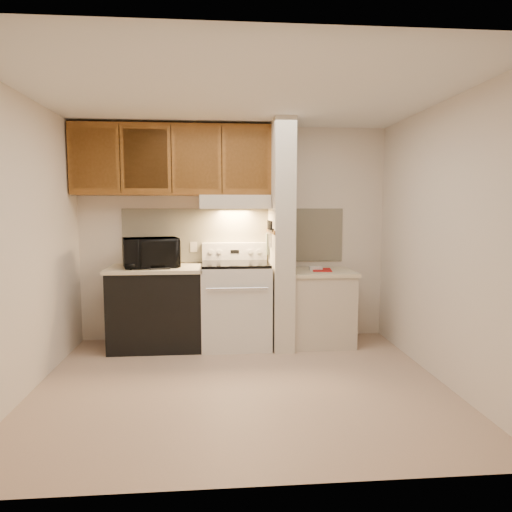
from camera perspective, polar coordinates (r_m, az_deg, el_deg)
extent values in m
plane|color=tan|center=(4.21, -1.84, -15.72)|extent=(3.60, 3.60, 0.00)
plane|color=white|center=(4.02, -1.97, 19.53)|extent=(3.60, 3.60, 0.00)
cube|color=silver|center=(5.42, -2.72, 2.77)|extent=(3.60, 2.50, 0.02)
cube|color=silver|center=(4.23, -27.04, 1.14)|extent=(0.02, 3.00, 2.50)
cube|color=silver|center=(4.40, 22.22, 1.53)|extent=(0.02, 3.00, 2.50)
cube|color=beige|center=(5.41, -2.72, 2.60)|extent=(2.60, 0.02, 0.63)
cube|color=silver|center=(5.18, -2.54, -6.21)|extent=(0.76, 0.65, 0.92)
cube|color=black|center=(4.87, -2.38, -6.55)|extent=(0.50, 0.01, 0.30)
cylinder|color=silver|center=(4.79, -2.38, -4.08)|extent=(0.65, 0.02, 0.02)
cube|color=black|center=(5.10, -2.56, -0.99)|extent=(0.74, 0.64, 0.03)
cube|color=silver|center=(5.37, -2.69, 0.60)|extent=(0.76, 0.08, 0.20)
cube|color=black|center=(5.33, -2.67, 0.56)|extent=(0.10, 0.01, 0.04)
cylinder|color=silver|center=(5.33, -5.68, 0.53)|extent=(0.05, 0.02, 0.05)
cylinder|color=silver|center=(5.33, -4.61, 0.54)|extent=(0.05, 0.02, 0.05)
cylinder|color=silver|center=(5.34, -0.74, 0.57)|extent=(0.05, 0.02, 0.05)
cylinder|color=silver|center=(5.35, 0.33, 0.58)|extent=(0.05, 0.02, 0.05)
cube|color=black|center=(5.24, -12.26, -6.49)|extent=(1.00, 0.63, 0.87)
cube|color=beige|center=(5.16, -12.38, -1.56)|extent=(1.04, 0.67, 0.04)
cube|color=black|center=(4.95, -11.91, -1.55)|extent=(0.22, 0.09, 0.01)
cylinder|color=#22585A|center=(5.38, -13.09, -0.56)|extent=(0.08, 0.08, 0.09)
cube|color=beige|center=(5.41, -7.80, 1.12)|extent=(0.08, 0.01, 0.12)
imported|color=black|center=(5.13, -13.01, 0.42)|extent=(0.67, 0.53, 0.32)
cube|color=beige|center=(5.11, 3.15, 2.56)|extent=(0.22, 0.70, 2.50)
cube|color=brown|center=(5.10, 1.86, 3.12)|extent=(0.01, 0.70, 0.04)
cube|color=black|center=(5.05, 1.86, 3.32)|extent=(0.02, 0.42, 0.04)
cube|color=silver|center=(4.88, 1.95, 2.04)|extent=(0.01, 0.03, 0.16)
cylinder|color=black|center=(4.88, 1.95, 3.81)|extent=(0.02, 0.02, 0.10)
cube|color=silver|center=(4.98, 1.82, 2.01)|extent=(0.01, 0.04, 0.18)
cylinder|color=black|center=(4.95, 1.84, 3.84)|extent=(0.02, 0.02, 0.10)
cube|color=silver|center=(5.06, 1.71, 1.96)|extent=(0.01, 0.04, 0.20)
cylinder|color=black|center=(5.06, 1.71, 3.89)|extent=(0.02, 0.02, 0.10)
cube|color=silver|center=(5.14, 1.60, 2.26)|extent=(0.01, 0.04, 0.16)
cylinder|color=black|center=(5.11, 1.64, 3.91)|extent=(0.02, 0.02, 0.10)
cube|color=silver|center=(5.20, 1.53, 2.19)|extent=(0.01, 0.04, 0.18)
cylinder|color=black|center=(5.19, 1.54, 3.95)|extent=(0.02, 0.02, 0.10)
cube|color=slate|center=(5.27, 1.46, 1.50)|extent=(0.03, 0.10, 0.25)
cube|color=beige|center=(5.32, 8.04, -6.55)|extent=(0.70, 0.60, 0.81)
cube|color=beige|center=(5.24, 8.11, -2.02)|extent=(0.74, 0.64, 0.04)
cube|color=#B11513|center=(5.26, 8.23, -1.72)|extent=(0.25, 0.31, 0.01)
cube|color=white|center=(5.27, 7.47, -1.53)|extent=(0.15, 0.10, 0.04)
cube|color=beige|center=(5.19, -2.65, 6.76)|extent=(0.78, 0.44, 0.15)
cube|color=beige|center=(4.98, -2.56, 6.27)|extent=(0.78, 0.04, 0.06)
cube|color=brown|center=(5.28, -10.36, 11.66)|extent=(2.18, 0.33, 0.77)
cube|color=brown|center=(5.26, -19.61, 11.43)|extent=(0.46, 0.01, 0.63)
cube|color=black|center=(5.20, -16.65, 11.59)|extent=(0.01, 0.01, 0.73)
cube|color=brown|center=(5.15, -13.62, 11.73)|extent=(0.46, 0.01, 0.63)
cube|color=black|center=(5.12, -10.54, 11.83)|extent=(0.01, 0.01, 0.73)
cube|color=brown|center=(5.10, -7.42, 11.90)|extent=(0.46, 0.01, 0.63)
cube|color=black|center=(5.10, -4.29, 11.94)|extent=(0.01, 0.01, 0.73)
cube|color=brown|center=(5.11, -1.17, 11.95)|extent=(0.46, 0.01, 0.63)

